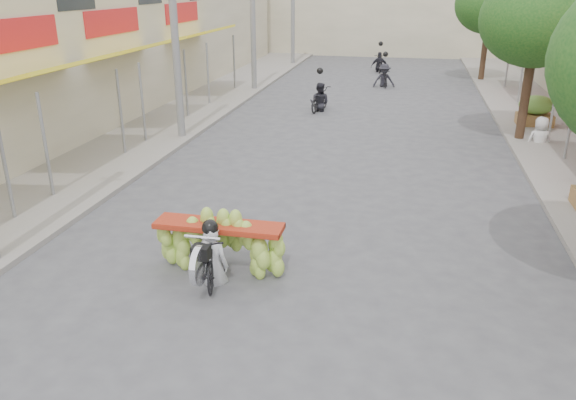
{
  "coord_description": "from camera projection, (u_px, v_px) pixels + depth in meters",
  "views": [
    {
      "loc": [
        1.79,
        -4.82,
        4.85
      ],
      "look_at": [
        -0.23,
        4.56,
        1.1
      ],
      "focal_mm": 35.0,
      "sensor_mm": 36.0,
      "label": 1
    }
  ],
  "objects": [
    {
      "name": "bg_motorbike_a",
      "position": [
        320.0,
        92.0,
        22.27
      ],
      "size": [
        0.91,
        1.72,
        1.95
      ],
      "color": "black",
      "rests_on": "ground"
    },
    {
      "name": "bg_motorbike_c",
      "position": [
        380.0,
        58.0,
        31.81
      ],
      "size": [
        1.02,
        1.64,
        1.95
      ],
      "color": "black",
      "rests_on": "ground"
    },
    {
      "name": "street_tree_mid",
      "position": [
        537.0,
        19.0,
        16.82
      ],
      "size": [
        3.4,
        3.4,
        5.25
      ],
      "color": "#3A2719",
      "rests_on": "ground"
    },
    {
      "name": "utility_pole_far",
      "position": [
        252.0,
        1.0,
        25.22
      ],
      "size": [
        0.6,
        0.24,
        8.0
      ],
      "color": "slate",
      "rests_on": "ground"
    },
    {
      "name": "pedestrian",
      "position": [
        543.0,
        117.0,
        17.46
      ],
      "size": [
        0.84,
        0.57,
        1.59
      ],
      "rotation": [
        0.0,
        0.0,
        3.28
      ],
      "color": "silver",
      "rests_on": "ground"
    },
    {
      "name": "banana_motorbike",
      "position": [
        216.0,
        242.0,
        9.65
      ],
      "size": [
        2.26,
        1.81,
        1.93
      ],
      "color": "black",
      "rests_on": "ground"
    },
    {
      "name": "shophouse_row_left",
      "position": [
        28.0,
        36.0,
        20.49
      ],
      "size": [
        9.77,
        40.0,
        6.0
      ],
      "color": "#C1B799",
      "rests_on": "ground"
    },
    {
      "name": "sidewalk_left",
      "position": [
        173.0,
        115.0,
        21.52
      ],
      "size": [
        4.0,
        60.0,
        0.12
      ],
      "primitive_type": "cube",
      "color": "gray",
      "rests_on": "ground"
    },
    {
      "name": "sidewalk_right",
      "position": [
        564.0,
        135.0,
        18.77
      ],
      "size": [
        4.0,
        60.0,
        0.12
      ],
      "primitive_type": "cube",
      "color": "gray",
      "rests_on": "ground"
    },
    {
      "name": "far_building",
      "position": [
        390.0,
        2.0,
        39.84
      ],
      "size": [
        20.0,
        6.0,
        7.0
      ],
      "primitive_type": "cube",
      "color": "#C1B799",
      "rests_on": "ground"
    },
    {
      "name": "street_tree_far",
      "position": [
        490.0,
        4.0,
        27.75
      ],
      "size": [
        3.4,
        3.4,
        5.25
      ],
      "color": "#3A2719",
      "rests_on": "ground"
    },
    {
      "name": "utility_pole_mid",
      "position": [
        173.0,
        10.0,
        17.03
      ],
      "size": [
        0.6,
        0.24,
        8.0
      ],
      "color": "slate",
      "rests_on": "ground"
    },
    {
      "name": "produce_crate_far",
      "position": [
        536.0,
        108.0,
        19.6
      ],
      "size": [
        1.2,
        0.88,
        1.16
      ],
      "color": "brown",
      "rests_on": "ground"
    },
    {
      "name": "bg_motorbike_b",
      "position": [
        385.0,
        69.0,
        27.24
      ],
      "size": [
        1.15,
        1.55,
        1.95
      ],
      "color": "black",
      "rests_on": "ground"
    }
  ]
}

